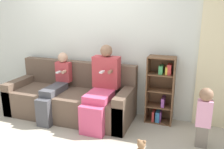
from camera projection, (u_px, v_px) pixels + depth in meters
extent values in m
plane|color=#B2A893|center=(66.00, 130.00, 3.70)|extent=(14.00, 14.00, 0.00)
cube|color=silver|center=(90.00, 41.00, 4.23)|extent=(10.00, 0.06, 2.55)
cube|color=beige|center=(217.00, 63.00, 3.57)|extent=(0.56, 0.04, 2.07)
cube|color=brown|center=(68.00, 105.00, 4.06)|extent=(2.19, 0.68, 0.45)
cube|color=brown|center=(78.00, 85.00, 4.38)|extent=(2.19, 0.16, 0.91)
cube|color=brown|center=(19.00, 95.00, 4.37)|extent=(0.18, 0.68, 0.58)
cube|color=brown|center=(124.00, 110.00, 3.72)|extent=(0.18, 0.68, 0.58)
cube|color=#DB4C75|center=(92.00, 121.00, 3.49)|extent=(0.37, 0.12, 0.45)
cube|color=#DB4C75|center=(99.00, 97.00, 3.68)|extent=(0.37, 0.47, 0.11)
cube|color=#B73D42|center=(106.00, 72.00, 3.90)|extent=(0.44, 0.20, 0.51)
sphere|color=#8C664C|center=(106.00, 51.00, 3.80)|extent=(0.20, 0.20, 0.20)
cylinder|color=#8C664C|center=(110.00, 72.00, 3.71)|extent=(0.05, 0.10, 0.05)
cube|color=white|center=(102.00, 72.00, 3.70)|extent=(0.05, 0.12, 0.02)
cube|color=#47474C|center=(44.00, 113.00, 3.76)|extent=(0.23, 0.12, 0.45)
cube|color=#47474C|center=(54.00, 90.00, 3.98)|extent=(0.23, 0.54, 0.11)
cube|color=#B73D42|center=(64.00, 72.00, 4.22)|extent=(0.27, 0.12, 0.35)
sphere|color=tan|center=(63.00, 58.00, 4.15)|extent=(0.18, 0.18, 0.18)
cylinder|color=tan|center=(64.00, 72.00, 4.09)|extent=(0.05, 0.10, 0.05)
cube|color=white|center=(59.00, 72.00, 4.07)|extent=(0.05, 0.12, 0.02)
cube|color=#70665B|center=(202.00, 136.00, 3.23)|extent=(0.15, 0.12, 0.30)
cube|color=#E599BC|center=(204.00, 113.00, 3.14)|extent=(0.19, 0.12, 0.37)
sphere|color=#8C664C|center=(206.00, 95.00, 3.07)|extent=(0.18, 0.18, 0.18)
cube|color=brown|center=(148.00, 89.00, 3.90)|extent=(0.02, 0.29, 1.10)
cube|color=brown|center=(173.00, 92.00, 3.77)|extent=(0.02, 0.29, 1.10)
cube|color=brown|center=(161.00, 88.00, 3.96)|extent=(0.43, 0.02, 1.10)
cube|color=brown|center=(158.00, 121.00, 3.98)|extent=(0.40, 0.25, 0.02)
cube|color=brown|center=(159.00, 106.00, 3.91)|extent=(0.40, 0.25, 0.02)
cube|color=brown|center=(160.00, 90.00, 3.83)|extent=(0.40, 0.25, 0.02)
cube|color=brown|center=(161.00, 74.00, 3.76)|extent=(0.40, 0.25, 0.02)
cube|color=brown|center=(162.00, 57.00, 3.69)|extent=(0.40, 0.25, 0.02)
cube|color=#934CA3|center=(160.00, 116.00, 3.95)|extent=(0.07, 0.14, 0.17)
cube|color=#C63838|center=(169.00, 69.00, 3.70)|extent=(0.06, 0.15, 0.16)
cube|color=#934CA3|center=(163.00, 102.00, 3.87)|extent=(0.05, 0.19, 0.15)
cube|color=teal|center=(158.00, 115.00, 3.96)|extent=(0.06, 0.21, 0.18)
cube|color=gold|center=(167.00, 70.00, 3.71)|extent=(0.03, 0.16, 0.12)
cube|color=#429956|center=(161.00, 69.00, 3.74)|extent=(0.06, 0.17, 0.13)
cube|color=#C63838|center=(154.00, 115.00, 3.98)|extent=(0.04, 0.21, 0.17)
sphere|color=#936B47|center=(141.00, 144.00, 2.92)|extent=(0.11, 0.11, 0.11)
sphere|color=#936B47|center=(139.00, 141.00, 2.92)|extent=(0.04, 0.04, 0.04)
sphere|color=#936B47|center=(144.00, 142.00, 2.90)|extent=(0.04, 0.04, 0.04)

